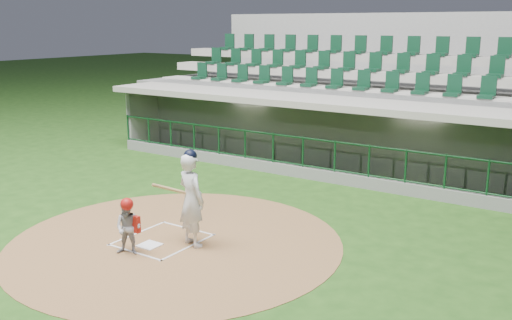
{
  "coord_description": "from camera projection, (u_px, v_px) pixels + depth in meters",
  "views": [
    {
      "loc": [
        8.2,
        -8.89,
        4.61
      ],
      "look_at": [
        0.52,
        2.6,
        1.3
      ],
      "focal_mm": 40.0,
      "sensor_mm": 36.0,
      "label": 1
    }
  ],
  "objects": [
    {
      "name": "batter_box_chalk",
      "position": [
        163.0,
        240.0,
        12.45
      ],
      "size": [
        1.55,
        1.8,
        0.01
      ],
      "color": "white",
      "rests_on": "ground"
    },
    {
      "name": "ground",
      "position": [
        172.0,
        236.0,
        12.69
      ],
      "size": [
        120.0,
        120.0,
        0.0
      ],
      "primitive_type": "plane",
      "color": "#1D4213",
      "rests_on": "ground"
    },
    {
      "name": "seating_deck",
      "position": [
        368.0,
        112.0,
        21.18
      ],
      "size": [
        17.0,
        6.72,
        5.15
      ],
      "color": "slate",
      "rests_on": "ground"
    },
    {
      "name": "dirt_circle",
      "position": [
        176.0,
        241.0,
        12.37
      ],
      "size": [
        7.2,
        7.2,
        0.01
      ],
      "primitive_type": "cylinder",
      "color": "brown",
      "rests_on": "ground"
    },
    {
      "name": "dugout_structure",
      "position": [
        333.0,
        138.0,
        18.72
      ],
      "size": [
        16.4,
        3.7,
        3.0
      ],
      "color": "slate",
      "rests_on": "ground"
    },
    {
      "name": "home_plate",
      "position": [
        150.0,
        245.0,
        12.12
      ],
      "size": [
        0.43,
        0.43,
        0.02
      ],
      "primitive_type": "cube",
      "color": "white",
      "rests_on": "dirt_circle"
    },
    {
      "name": "catcher",
      "position": [
        128.0,
        226.0,
        11.57
      ],
      "size": [
        0.67,
        0.61,
        1.19
      ],
      "color": "#9A9A9F",
      "rests_on": "dirt_circle"
    },
    {
      "name": "batter",
      "position": [
        191.0,
        198.0,
        11.94
      ],
      "size": [
        0.96,
        0.97,
        2.08
      ],
      "color": "silver",
      "rests_on": "dirt_circle"
    }
  ]
}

